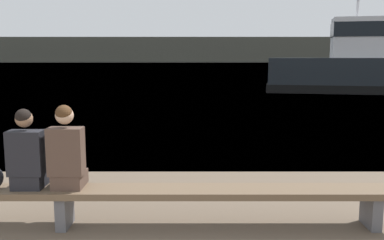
{
  "coord_description": "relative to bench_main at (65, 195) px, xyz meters",
  "views": [
    {
      "loc": [
        1.41,
        -1.72,
        1.96
      ],
      "look_at": [
        1.39,
        6.03,
        0.81
      ],
      "focal_mm": 40.0,
      "sensor_mm": 36.0,
      "label": 1
    }
  ],
  "objects": [
    {
      "name": "water_surface",
      "position": [
        0.07,
        122.39,
        -0.38
      ],
      "size": [
        240.0,
        240.0,
        0.0
      ],
      "primitive_type": "plane",
      "color": "#5684A3",
      "rests_on": "ground"
    },
    {
      "name": "person_left",
      "position": [
        -0.4,
        0.01,
        0.47
      ],
      "size": [
        0.39,
        0.42,
        0.93
      ],
      "color": "black",
      "rests_on": "bench_main"
    },
    {
      "name": "tugboat_red",
      "position": [
        10.42,
        19.01,
        0.89
      ],
      "size": [
        9.66,
        5.29,
        6.1
      ],
      "rotation": [
        0.0,
        0.0,
        1.35
      ],
      "color": "black",
      "rests_on": "water_surface"
    },
    {
      "name": "bench_main",
      "position": [
        0.0,
        0.0,
        0.0
      ],
      "size": [
        7.71,
        0.44,
        0.46
      ],
      "color": "brown",
      "rests_on": "ground"
    },
    {
      "name": "far_shoreline",
      "position": [
        0.07,
        142.45,
        3.76
      ],
      "size": [
        600.0,
        12.0,
        8.28
      ],
      "primitive_type": "cube",
      "color": "#4C4C42",
      "rests_on": "ground"
    },
    {
      "name": "person_right",
      "position": [
        0.05,
        0.01,
        0.49
      ],
      "size": [
        0.39,
        0.42,
        0.97
      ],
      "color": "#4C382D",
      "rests_on": "bench_main"
    }
  ]
}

